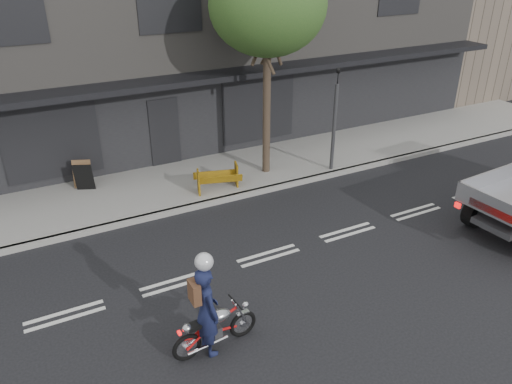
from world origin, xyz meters
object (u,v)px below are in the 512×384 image
object	(u,v)px
rider	(207,311)
sandwich_board	(84,177)
street_tree	(268,6)
motorcycle	(215,327)
traffic_light_pole	(334,126)
construction_barrier	(220,180)

from	to	relation	value
rider	sandwich_board	distance (m)	7.72
street_tree	rider	world-z (taller)	street_tree
motorcycle	traffic_light_pole	bearing A→B (deg)	35.95
traffic_light_pole	motorcycle	bearing A→B (deg)	-139.63
motorcycle	construction_barrier	world-z (taller)	construction_barrier
traffic_light_pole	construction_barrier	world-z (taller)	traffic_light_pole
street_tree	construction_barrier	size ratio (longest dim) A/B	5.06
traffic_light_pole	rider	xyz separation A→B (m)	(-6.71, -5.58, -0.73)
rider	sandwich_board	bearing A→B (deg)	1.81
construction_barrier	sandwich_board	bearing A→B (deg)	151.82
street_tree	sandwich_board	size ratio (longest dim) A/B	7.69
construction_barrier	sandwich_board	distance (m)	4.10
traffic_light_pole	sandwich_board	xyz separation A→B (m)	(-7.55, 2.09, -1.06)
street_tree	motorcycle	xyz separation A→B (m)	(-4.56, -6.43, -4.81)
street_tree	traffic_light_pole	size ratio (longest dim) A/B	1.93
motorcycle	sandwich_board	xyz separation A→B (m)	(-0.99, 7.66, 0.12)
traffic_light_pole	motorcycle	size ratio (longest dim) A/B	1.98
rider	construction_barrier	distance (m)	6.38
sandwich_board	traffic_light_pole	bearing A→B (deg)	7.58
rider	sandwich_board	world-z (taller)	rider
construction_barrier	sandwich_board	world-z (taller)	sandwich_board
construction_barrier	sandwich_board	size ratio (longest dim) A/B	1.52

